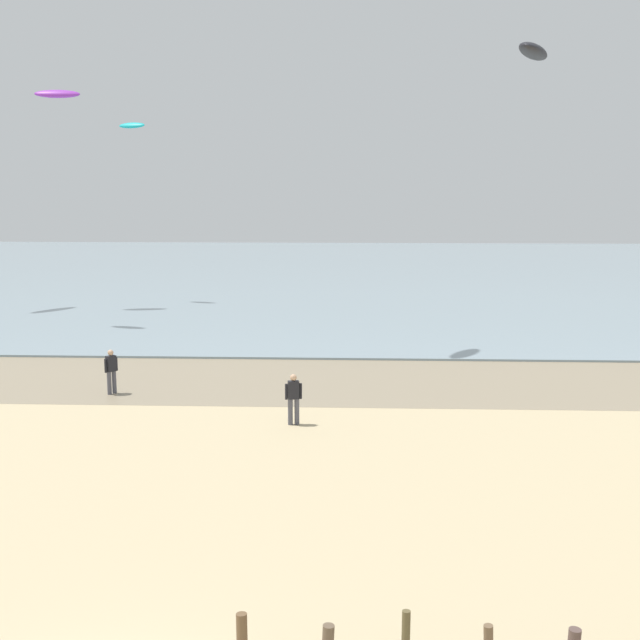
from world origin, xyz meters
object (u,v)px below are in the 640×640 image
kite_aloft_1 (57,94)px  kite_aloft_8 (533,52)px  person_mid_beach (294,398)px  kite_aloft_4 (132,125)px  person_nearest_camera (111,370)px

kite_aloft_1 → kite_aloft_8: 33.46m
person_mid_beach → kite_aloft_4: 32.22m
kite_aloft_1 → kite_aloft_8: bearing=-54.4°
person_nearest_camera → kite_aloft_1: (-8.97, 21.14, 12.24)m
kite_aloft_1 → kite_aloft_8: (23.78, -23.50, -1.10)m
person_mid_beach → kite_aloft_8: (7.65, 1.35, 11.14)m
person_nearest_camera → person_mid_beach: bearing=-27.4°
kite_aloft_4 → kite_aloft_8: size_ratio=0.70×
kite_aloft_1 → kite_aloft_4: size_ratio=1.45×
person_mid_beach → kite_aloft_8: 13.58m
person_mid_beach → person_nearest_camera: bearing=152.6°
kite_aloft_1 → person_nearest_camera: bearing=-76.7°
person_nearest_camera → kite_aloft_4: bearing=102.3°
person_nearest_camera → kite_aloft_1: 26.02m
person_nearest_camera → kite_aloft_4: (-5.24, 24.09, 10.55)m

